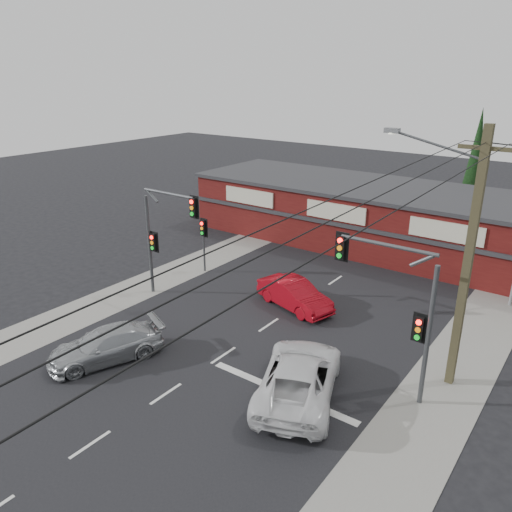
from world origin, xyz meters
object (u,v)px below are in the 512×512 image
Objects in this scene: white_suv at (299,376)px; shop_building at (375,215)px; utility_pole at (465,254)px; silver_suv at (106,345)px; red_sedan at (295,294)px.

white_suv is 19.01m from shop_building.
shop_building is at bearing -96.17° from white_suv.
white_suv is 7.56m from utility_pole.
utility_pole reaches higher than white_suv.
shop_building is (-5.11, 18.26, 1.32)m from white_suv.
utility_pole is (12.18, 7.00, 4.69)m from silver_suv.
white_suv is 7.55m from red_sedan.
red_sedan is 0.45× the size of utility_pole.
shop_building is (2.82, 21.00, 1.43)m from silver_suv.
shop_building reaches higher than silver_suv.
shop_building is at bearing 105.09° from silver_suv.
red_sedan is at bearing 90.17° from silver_suv.
utility_pole is (8.42, -2.04, 4.66)m from red_sedan.
white_suv is at bearing -130.48° from red_sedan.
red_sedan is 12.08m from shop_building.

